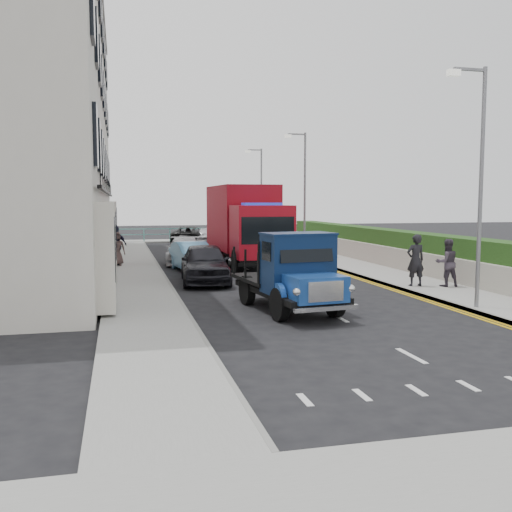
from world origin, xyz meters
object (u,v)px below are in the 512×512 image
(lamp_near, at_px, (478,174))
(pedestrian_east_near, at_px, (416,260))
(parked_car_front, at_px, (205,263))
(lamp_far, at_px, (260,190))
(lamp_mid, at_px, (303,187))
(red_lorry, at_px, (246,224))
(bedford_lorry, at_px, (296,277))

(lamp_near, bearing_deg, pedestrian_east_near, 83.72)
(parked_car_front, distance_m, pedestrian_east_near, 8.04)
(lamp_far, distance_m, parked_car_front, 19.80)
(lamp_far, relative_size, parked_car_front, 1.53)
(lamp_mid, distance_m, pedestrian_east_near, 12.17)
(lamp_near, xyz_separation_m, pedestrian_east_near, (0.46, 4.20, -2.93))
(lamp_near, relative_size, pedestrian_east_near, 3.68)
(lamp_mid, distance_m, lamp_far, 10.00)
(lamp_near, height_order, lamp_far, same)
(red_lorry, bearing_deg, pedestrian_east_near, -63.08)
(lamp_mid, xyz_separation_m, parked_car_front, (-6.78, -8.32, -3.22))
(lamp_near, relative_size, bedford_lorry, 1.39)
(bedford_lorry, bearing_deg, pedestrian_east_near, 24.05)
(bedford_lorry, height_order, pedestrian_east_near, bedford_lorry)
(lamp_mid, xyz_separation_m, red_lorry, (-4.03, -3.36, -1.88))
(lamp_near, bearing_deg, lamp_far, 90.00)
(lamp_near, relative_size, red_lorry, 0.92)
(lamp_mid, height_order, pedestrian_east_near, lamp_mid)
(bedford_lorry, bearing_deg, lamp_far, 71.79)
(pedestrian_east_near, bearing_deg, lamp_mid, -88.11)
(lamp_far, distance_m, bedford_lorry, 25.84)
(pedestrian_east_near, bearing_deg, red_lorry, -62.35)
(bedford_lorry, distance_m, parked_car_front, 7.01)
(lamp_far, height_order, bedford_lorry, lamp_far)
(parked_car_front, bearing_deg, lamp_far, 74.66)
(lamp_near, distance_m, pedestrian_east_near, 5.14)
(lamp_near, distance_m, bedford_lorry, 6.01)
(red_lorry, relative_size, pedestrian_east_near, 4.02)
(bedford_lorry, distance_m, pedestrian_east_near, 6.55)
(red_lorry, bearing_deg, parked_car_front, -120.10)
(lamp_mid, height_order, parked_car_front, lamp_mid)
(lamp_far, bearing_deg, lamp_mid, -90.00)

